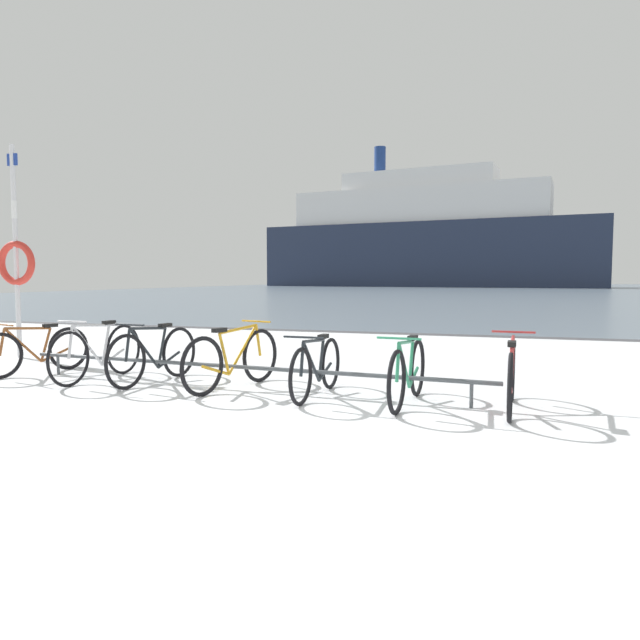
{
  "coord_description": "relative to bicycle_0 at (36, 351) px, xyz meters",
  "views": [
    {
      "loc": [
        1.7,
        -3.94,
        1.39
      ],
      "look_at": [
        -0.91,
        4.31,
        0.74
      ],
      "focal_mm": 32.07,
      "sensor_mm": 36.0,
      "label": 1
    }
  ],
  "objects": [
    {
      "name": "ground",
      "position": [
        4.63,
        51.34,
        -0.38
      ],
      "size": [
        80.0,
        132.0,
        0.08
      ],
      "color": "white"
    },
    {
      "name": "bike_rack",
      "position": [
        3.19,
        -0.12,
        -0.07
      ],
      "size": [
        6.38,
        0.47,
        0.31
      ],
      "color": "#4C5156",
      "rests_on": "ground"
    },
    {
      "name": "bicycle_0",
      "position": [
        0.0,
        0.0,
        0.0
      ],
      "size": [
        0.62,
        1.59,
        0.75
      ],
      "color": "black",
      "rests_on": "ground"
    },
    {
      "name": "bicycle_1",
      "position": [
        1.16,
        -0.12,
        0.04
      ],
      "size": [
        0.46,
        1.75,
        0.84
      ],
      "color": "black",
      "rests_on": "ground"
    },
    {
      "name": "bicycle_2",
      "position": [
        2.0,
        -0.06,
        0.03
      ],
      "size": [
        0.46,
        1.71,
        0.82
      ],
      "color": "black",
      "rests_on": "ground"
    },
    {
      "name": "bicycle_3",
      "position": [
        3.18,
        -0.11,
        0.03
      ],
      "size": [
        0.59,
        1.76,
        0.83
      ],
      "color": "black",
      "rests_on": "ground"
    },
    {
      "name": "bicycle_4",
      "position": [
        4.31,
        -0.25,
        -0.0
      ],
      "size": [
        0.46,
        1.64,
        0.75
      ],
      "color": "black",
      "rests_on": "ground"
    },
    {
      "name": "bicycle_5",
      "position": [
        5.39,
        -0.35,
        0.01
      ],
      "size": [
        0.46,
        1.65,
        0.78
      ],
      "color": "black",
      "rests_on": "ground"
    },
    {
      "name": "bicycle_6",
      "position": [
        6.46,
        -0.31,
        0.02
      ],
      "size": [
        0.46,
        1.7,
        0.8
      ],
      "color": "black",
      "rests_on": "ground"
    },
    {
      "name": "rescue_post",
      "position": [
        -1.6,
        1.29,
        1.38
      ],
      "size": [
        0.76,
        0.12,
        3.63
      ],
      "color": "silver",
      "rests_on": "ground"
    },
    {
      "name": "ferry_ship",
      "position": [
        -4.71,
        79.22,
        6.7
      ],
      "size": [
        49.6,
        15.6,
        21.01
      ],
      "color": "#232D47",
      "rests_on": "ground"
    }
  ]
}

